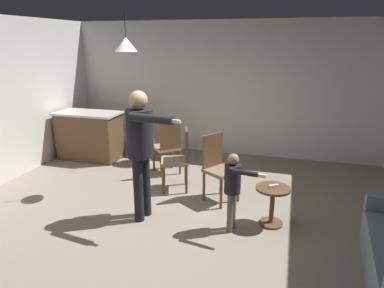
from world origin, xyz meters
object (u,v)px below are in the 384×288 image
at_px(potted_plant_corner, 143,143).
at_px(dining_chair_by_counter, 179,157).
at_px(side_table_by_couch, 272,201).
at_px(dining_chair_centre_back, 168,145).
at_px(kitchen_counter, 90,135).
at_px(person_adult, 141,142).
at_px(person_child, 233,184).
at_px(spare_remote_on_table, 274,186).
at_px(dining_chair_near_wall, 218,165).

bearing_deg(potted_plant_corner, dining_chair_by_counter, -42.59).
distance_m(side_table_by_couch, dining_chair_by_counter, 1.69).
xyz_separation_m(dining_chair_by_counter, dining_chair_centre_back, (-0.40, 0.58, 0.00)).
relative_size(kitchen_counter, potted_plant_corner, 1.71).
relative_size(person_adult, person_child, 1.69).
relative_size(kitchen_counter, spare_remote_on_table, 9.69).
relative_size(dining_chair_centre_back, potted_plant_corner, 1.36).
relative_size(kitchen_counter, dining_chair_near_wall, 1.26).
bearing_deg(dining_chair_near_wall, dining_chair_centre_back, -93.20).
bearing_deg(person_child, potted_plant_corner, -123.33).
distance_m(person_child, spare_remote_on_table, 0.56).
relative_size(person_child, potted_plant_corner, 1.38).
bearing_deg(dining_chair_near_wall, person_adult, -11.80).
distance_m(dining_chair_near_wall, dining_chair_centre_back, 1.32).
relative_size(dining_chair_near_wall, potted_plant_corner, 1.36).
distance_m(side_table_by_couch, potted_plant_corner, 3.10).
distance_m(dining_chair_near_wall, potted_plant_corner, 2.11).
bearing_deg(kitchen_counter, spare_remote_on_table, -24.48).
height_order(person_child, dining_chair_near_wall, person_child).
bearing_deg(kitchen_counter, side_table_by_couch, -24.57).
xyz_separation_m(dining_chair_centre_back, potted_plant_corner, (-0.67, 0.41, -0.14)).
relative_size(dining_chair_by_counter, spare_remote_on_table, 7.69).
relative_size(side_table_by_couch, person_adult, 0.30).
distance_m(dining_chair_by_counter, dining_chair_near_wall, 0.70).
xyz_separation_m(dining_chair_by_counter, potted_plant_corner, (-1.07, 0.99, -0.14)).
xyz_separation_m(side_table_by_couch, spare_remote_on_table, (0.00, 0.01, 0.21)).
bearing_deg(spare_remote_on_table, person_adult, -169.88).
height_order(person_child, potted_plant_corner, person_child).
bearing_deg(person_child, dining_chair_by_counter, -124.50).
distance_m(person_adult, dining_chair_by_counter, 1.17).
distance_m(kitchen_counter, person_child, 3.80).
relative_size(person_adult, dining_chair_by_counter, 1.72).
xyz_separation_m(kitchen_counter, dining_chair_centre_back, (1.80, -0.37, 0.07)).
xyz_separation_m(kitchen_counter, person_child, (3.24, -1.98, 0.15)).
bearing_deg(kitchen_counter, person_adult, -44.18).
bearing_deg(person_child, person_adult, -79.27).
bearing_deg(spare_remote_on_table, person_child, -148.24).
distance_m(kitchen_counter, person_adult, 2.91).
height_order(dining_chair_by_counter, potted_plant_corner, dining_chair_by_counter).
bearing_deg(side_table_by_couch, potted_plant_corner, 146.06).
height_order(dining_chair_by_counter, dining_chair_near_wall, same).
height_order(kitchen_counter, potted_plant_corner, kitchen_counter).
bearing_deg(person_adult, side_table_by_couch, 108.43).
height_order(kitchen_counter, person_adult, person_adult).
bearing_deg(dining_chair_by_counter, person_adult, 152.00).
bearing_deg(spare_remote_on_table, dining_chair_centre_back, 145.29).
bearing_deg(dining_chair_near_wall, side_table_by_couch, 89.93).
distance_m(person_child, dining_chair_near_wall, 0.91).
height_order(person_adult, spare_remote_on_table, person_adult).
xyz_separation_m(side_table_by_couch, person_adult, (-1.66, -0.29, 0.74)).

